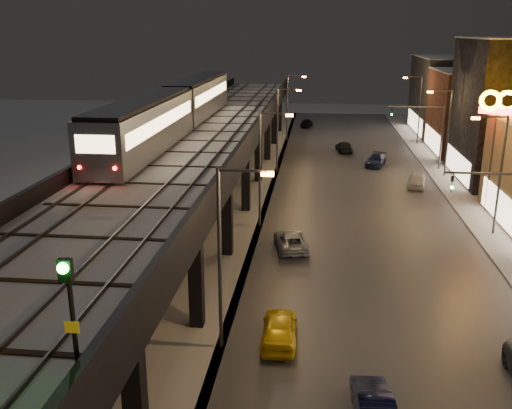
{
  "coord_description": "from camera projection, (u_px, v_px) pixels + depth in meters",
  "views": [
    {
      "loc": [
        3.66,
        -11.15,
        14.82
      ],
      "look_at": [
        0.15,
        20.63,
        5.0
      ],
      "focal_mm": 40.0,
      "sensor_mm": 36.0,
      "label": 1
    }
  ],
  "objects": [
    {
      "name": "car_onc_red",
      "position": [
        417.0,
        181.0,
        55.78
      ],
      "size": [
        2.34,
        4.17,
        1.34
      ],
      "primitive_type": "imported",
      "rotation": [
        0.0,
        0.0,
        -0.2
      ],
      "color": "silver",
      "rests_on": "ground"
    },
    {
      "name": "streetlight_right_4",
      "position": [
        418.0,
        105.0,
        75.7
      ],
      "size": [
        2.56,
        0.28,
        9.0
      ],
      "color": "#38383A",
      "rests_on": "ground"
    },
    {
      "name": "building_f",
      "position": [
        459.0,
        96.0,
        83.38
      ],
      "size": [
        12.2,
        16.2,
        11.16
      ],
      "color": "#262627",
      "rests_on": "ground"
    },
    {
      "name": "streetlight_left_3",
      "position": [
        280.0,
        124.0,
        60.4
      ],
      "size": [
        2.57,
        0.28,
        9.0
      ],
      "color": "#38383A",
      "rests_on": "ground"
    },
    {
      "name": "car_taxi",
      "position": [
        280.0,
        330.0,
        27.98
      ],
      "size": [
        1.82,
        4.31,
        1.45
      ],
      "primitive_type": "imported",
      "rotation": [
        0.0,
        0.0,
        3.17
      ],
      "color": "yellow",
      "rests_on": "ground"
    },
    {
      "name": "car_near_white",
      "position": [
        374.0,
        407.0,
        22.35
      ],
      "size": [
        1.7,
        4.14,
        1.33
      ],
      "primitive_type": "imported",
      "rotation": [
        0.0,
        0.0,
        3.21
      ],
      "color": "black",
      "rests_on": "ground"
    },
    {
      "name": "car_mid_silver",
      "position": [
        291.0,
        242.0,
        39.91
      ],
      "size": [
        2.9,
        4.77,
        1.24
      ],
      "primitive_type": "imported",
      "rotation": [
        0.0,
        0.0,
        3.34
      ],
      "color": "#9BA2AC",
      "rests_on": "ground"
    },
    {
      "name": "streetlight_left_1",
      "position": [
        225.0,
        248.0,
        26.19
      ],
      "size": [
        2.57,
        0.28,
        9.0
      ],
      "color": "#38383A",
      "rests_on": "ground"
    },
    {
      "name": "streetlight_left_2",
      "position": [
        263.0,
        162.0,
        43.29
      ],
      "size": [
        2.57,
        0.28,
        9.0
      ],
      "color": "#38383A",
      "rests_on": "ground"
    },
    {
      "name": "subway_train",
      "position": [
        176.0,
        108.0,
        48.58
      ],
      "size": [
        3.03,
        36.46,
        3.62
      ],
      "color": "gray",
      "rests_on": "viaduct_trackbed"
    },
    {
      "name": "streetlight_left_4",
      "position": [
        289.0,
        103.0,
        77.5
      ],
      "size": [
        2.57,
        0.28,
        9.0
      ],
      "color": "#38383A",
      "rests_on": "ground"
    },
    {
      "name": "viaduct_parapet_streetside",
      "position": [
        249.0,
        138.0,
        43.9
      ],
      "size": [
        0.3,
        100.0,
        1.1
      ],
      "primitive_type": "cube",
      "color": "black",
      "rests_on": "elevated_viaduct"
    },
    {
      "name": "streetlight_right_3",
      "position": [
        446.0,
        127.0,
        58.59
      ],
      "size": [
        2.56,
        0.28,
        9.0
      ],
      "color": "#38383A",
      "rests_on": "ground"
    },
    {
      "name": "viaduct_parapet_far",
      "position": [
        139.0,
        136.0,
        44.81
      ],
      "size": [
        0.3,
        100.0,
        1.1
      ],
      "primitive_type": "cube",
      "color": "black",
      "rests_on": "elevated_viaduct"
    },
    {
      "name": "building_e",
      "position": [
        485.0,
        112.0,
        70.23
      ],
      "size": [
        12.2,
        12.2,
        10.16
      ],
      "color": "brown",
      "rests_on": "ground"
    },
    {
      "name": "car_far_white",
      "position": [
        307.0,
        123.0,
        90.31
      ],
      "size": [
        2.09,
        4.03,
        1.31
      ],
      "primitive_type": "imported",
      "rotation": [
        0.0,
        0.0,
        3.0
      ],
      "color": "black",
      "rests_on": "ground"
    },
    {
      "name": "rail_signal",
      "position": [
        69.0,
        294.0,
        13.49
      ],
      "size": [
        0.36,
        0.44,
        3.12
      ],
      "color": "black",
      "rests_on": "viaduct_trackbed"
    },
    {
      "name": "car_mid_dark",
      "position": [
        344.0,
        147.0,
        71.78
      ],
      "size": [
        2.27,
        4.52,
        1.26
      ],
      "primitive_type": "imported",
      "rotation": [
        0.0,
        0.0,
        3.26
      ],
      "color": "black",
      "rests_on": "ground"
    },
    {
      "name": "sidewalk_right",
      "position": [
        485.0,
        218.0,
        46.73
      ],
      "size": [
        4.0,
        120.0,
        0.14
      ],
      "primitive_type": "cube",
      "color": "#9FA1A8",
      "rests_on": "ground"
    },
    {
      "name": "streetlight_right_2",
      "position": [
        497.0,
        167.0,
        41.49
      ],
      "size": [
        2.56,
        0.28,
        9.0
      ],
      "color": "#38383A",
      "rests_on": "ground"
    },
    {
      "name": "car_onc_white",
      "position": [
        376.0,
        161.0,
        64.42
      ],
      "size": [
        2.91,
        4.72,
        1.28
      ],
      "primitive_type": "imported",
      "rotation": [
        0.0,
        0.0,
        -0.27
      ],
      "color": "#172347",
      "rests_on": "ground"
    },
    {
      "name": "traffic_light_rig_b",
      "position": [
        431.0,
        129.0,
        61.75
      ],
      "size": [
        6.1,
        0.34,
        7.0
      ],
      "color": "#38383A",
      "rests_on": "ground"
    },
    {
      "name": "viaduct_trackbed",
      "position": [
        194.0,
        143.0,
        44.46
      ],
      "size": [
        8.4,
        100.0,
        0.32
      ],
      "color": "#B2B7C1",
      "rests_on": "elevated_viaduct"
    },
    {
      "name": "sign_mcdonalds",
      "position": [
        497.0,
        114.0,
        46.01
      ],
      "size": [
        3.02,
        0.87,
        10.21
      ],
      "color": "#38383A",
      "rests_on": "ground"
    },
    {
      "name": "road_surface",
      "position": [
        362.0,
        214.0,
        47.79
      ],
      "size": [
        17.0,
        120.0,
        0.06
      ],
      "primitive_type": "cube",
      "color": "#46474D",
      "rests_on": "ground"
    },
    {
      "name": "under_viaduct_pavement",
      "position": [
        204.0,
        209.0,
        49.21
      ],
      "size": [
        11.0,
        120.0,
        0.06
      ],
      "primitive_type": "cube",
      "color": "#9FA1A8",
      "rests_on": "ground"
    },
    {
      "name": "elevated_viaduct",
      "position": [
        194.0,
        153.0,
        44.57
      ],
      "size": [
        9.0,
        100.0,
        6.3
      ],
      "color": "black",
      "rests_on": "ground"
    }
  ]
}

